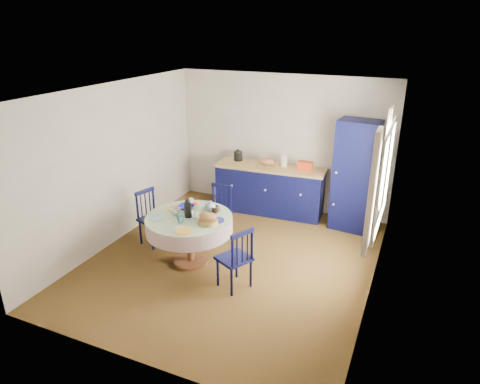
% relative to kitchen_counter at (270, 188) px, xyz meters
% --- Properties ---
extents(floor, '(4.50, 4.50, 0.00)m').
position_rel_kitchen_counter_xyz_m(floor, '(0.10, -1.94, -0.46)').
color(floor, black).
rests_on(floor, ground).
extents(ceiling, '(4.50, 4.50, 0.00)m').
position_rel_kitchen_counter_xyz_m(ceiling, '(0.10, -1.94, 2.04)').
color(ceiling, white).
rests_on(ceiling, wall_back).
extents(wall_back, '(4.00, 0.02, 2.50)m').
position_rel_kitchen_counter_xyz_m(wall_back, '(0.10, 0.31, 0.79)').
color(wall_back, beige).
rests_on(wall_back, floor).
extents(wall_left, '(0.02, 4.50, 2.50)m').
position_rel_kitchen_counter_xyz_m(wall_left, '(-1.90, -1.94, 0.79)').
color(wall_left, beige).
rests_on(wall_left, floor).
extents(wall_right, '(0.02, 4.50, 2.50)m').
position_rel_kitchen_counter_xyz_m(wall_right, '(2.10, -1.94, 0.79)').
color(wall_right, beige).
rests_on(wall_right, floor).
extents(window, '(0.10, 1.74, 1.45)m').
position_rel_kitchen_counter_xyz_m(window, '(2.05, -1.64, 1.06)').
color(window, white).
rests_on(window, wall_right).
extents(kitchen_counter, '(2.04, 0.74, 1.14)m').
position_rel_kitchen_counter_xyz_m(kitchen_counter, '(0.00, 0.00, 0.00)').
color(kitchen_counter, black).
rests_on(kitchen_counter, floor).
extents(pantry_cabinet, '(0.70, 0.53, 1.88)m').
position_rel_kitchen_counter_xyz_m(pantry_cabinet, '(1.51, -0.09, 0.48)').
color(pantry_cabinet, black).
rests_on(pantry_cabinet, floor).
extents(dining_table, '(1.24, 1.24, 1.03)m').
position_rel_kitchen_counter_xyz_m(dining_table, '(-0.42, -2.22, 0.17)').
color(dining_table, '#522D17').
rests_on(dining_table, floor).
extents(chair_left, '(0.47, 0.49, 0.88)m').
position_rel_kitchen_counter_xyz_m(chair_left, '(-1.30, -1.91, -0.01)').
color(chair_left, black).
rests_on(chair_left, floor).
extents(chair_far, '(0.40, 0.38, 0.88)m').
position_rel_kitchen_counter_xyz_m(chair_far, '(-0.43, -1.30, -0.02)').
color(chair_far, black).
rests_on(chair_far, floor).
extents(chair_right, '(0.52, 0.53, 0.89)m').
position_rel_kitchen_counter_xyz_m(chair_right, '(0.44, -2.53, -0.01)').
color(chair_right, black).
rests_on(chair_right, floor).
extents(mug_a, '(0.13, 0.13, 0.10)m').
position_rel_kitchen_counter_xyz_m(mug_a, '(-0.63, -2.22, 0.34)').
color(mug_a, silver).
rests_on(mug_a, dining_table).
extents(mug_b, '(0.10, 0.10, 0.09)m').
position_rel_kitchen_counter_xyz_m(mug_b, '(-0.44, -2.44, 0.33)').
color(mug_b, '#2F6769').
rests_on(mug_b, dining_table).
extents(mug_c, '(0.12, 0.12, 0.09)m').
position_rel_kitchen_counter_xyz_m(mug_c, '(-0.15, -1.93, 0.33)').
color(mug_c, black).
rests_on(mug_c, dining_table).
extents(mug_d, '(0.09, 0.09, 0.08)m').
position_rel_kitchen_counter_xyz_m(mug_d, '(-0.64, -1.80, 0.33)').
color(mug_d, silver).
rests_on(mug_d, dining_table).
extents(cobalt_bowl, '(0.23, 0.23, 0.06)m').
position_rel_kitchen_counter_xyz_m(cobalt_bowl, '(-0.60, -2.00, 0.32)').
color(cobalt_bowl, '#07077B').
rests_on(cobalt_bowl, dining_table).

